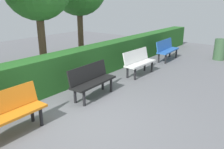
% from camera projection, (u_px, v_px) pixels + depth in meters
% --- Properties ---
extents(ground_plane, '(21.65, 21.65, 0.00)m').
position_uv_depth(ground_plane, '(79.00, 118.00, 4.99)').
color(ground_plane, slate).
extents(bench_blue, '(1.57, 0.53, 0.86)m').
position_uv_depth(bench_blue, '(167.00, 49.00, 9.78)').
color(bench_blue, blue).
rests_on(bench_blue, ground_plane).
extents(bench_white, '(1.40, 0.52, 0.86)m').
position_uv_depth(bench_white, '(139.00, 61.00, 7.81)').
color(bench_white, white).
rests_on(bench_white, ground_plane).
extents(bench_black, '(1.45, 0.52, 0.86)m').
position_uv_depth(bench_black, '(92.00, 79.00, 6.00)').
color(bench_black, black).
rests_on(bench_black, ground_plane).
extents(bench_orange, '(1.62, 0.50, 0.86)m').
position_uv_depth(bench_orange, '(2.00, 113.00, 4.19)').
color(bench_orange, orange).
rests_on(bench_orange, ground_plane).
extents(hedge_row, '(17.65, 0.62, 1.02)m').
position_uv_depth(hedge_row, '(62.00, 70.00, 6.68)').
color(hedge_row, '#266023').
rests_on(hedge_row, ground_plane).
extents(trash_bin, '(0.48, 0.48, 0.90)m').
position_uv_depth(trash_bin, '(220.00, 49.00, 9.81)').
color(trash_bin, '#385938').
rests_on(trash_bin, ground_plane).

